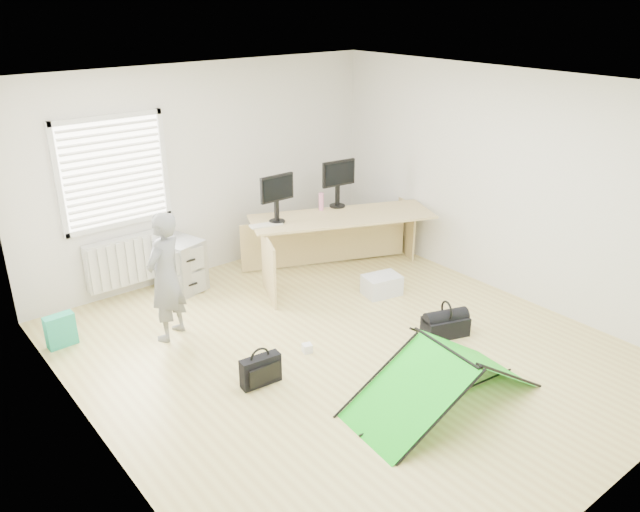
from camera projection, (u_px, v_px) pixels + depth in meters
ground at (344, 351)px, 6.53m from camera, size 5.50×5.50×0.00m
back_wall at (205, 171)px, 7.98m from camera, size 5.00×0.02×2.70m
window at (114, 172)px, 7.18m from camera, size 1.20×0.06×1.20m
radiator at (127, 261)px, 7.58m from camera, size 1.00×0.12×0.60m
desk at (342, 244)px, 8.20m from camera, size 2.47×1.61×0.80m
filing_cabinet at (180, 265)px, 7.78m from camera, size 0.55×0.65×0.66m
monitor_left at (276, 205)px, 7.72m from camera, size 0.47×0.11×0.45m
monitor_right at (337, 190)px, 8.29m from camera, size 0.50×0.16×0.47m
keyboard at (266, 225)px, 7.69m from camera, size 0.43×0.24×0.02m
thermos at (321, 202)px, 8.20m from camera, size 0.07×0.07×0.23m
office_chair at (360, 231)px, 8.99m from camera, size 0.78×0.79×0.55m
person at (166, 277)px, 6.54m from camera, size 0.62×0.55×1.42m
kite at (443, 375)px, 5.62m from camera, size 1.93×1.00×0.58m
storage_crate at (382, 285)px, 7.71m from camera, size 0.50×0.40×0.25m
tote_bag at (61, 331)px, 6.57m from camera, size 0.31×0.15×0.36m
laptop_bag at (261, 371)px, 5.93m from camera, size 0.41×0.16×0.30m
white_box at (307, 348)px, 6.49m from camera, size 0.12×0.12×0.09m
duffel_bag at (445, 326)px, 6.80m from camera, size 0.54×0.40×0.21m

